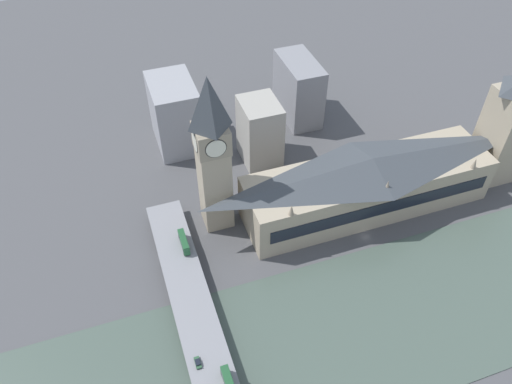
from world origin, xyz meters
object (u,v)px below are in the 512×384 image
at_px(parliament_hall, 368,183).
at_px(road_bridge, 211,367).
at_px(double_decker_bus_mid, 229,383).
at_px(clock_tower, 213,154).
at_px(double_decker_bus_lead, 184,242).
at_px(victoria_tower, 508,128).
at_px(car_northbound_tail, 198,362).

height_order(parliament_hall, road_bridge, parliament_hall).
bearing_deg(double_decker_bus_mid, road_bridge, 23.15).
distance_m(clock_tower, road_bridge, 76.99).
distance_m(clock_tower, double_decker_bus_lead, 36.69).
relative_size(victoria_tower, double_decker_bus_lead, 5.22).
relative_size(double_decker_bus_lead, car_northbound_tail, 2.61).
bearing_deg(car_northbound_tail, road_bridge, -118.40).
bearing_deg(double_decker_bus_lead, clock_tower, -50.36).
height_order(clock_tower, victoria_tower, clock_tower).
bearing_deg(double_decker_bus_lead, car_northbound_tail, 171.80).
xyz_separation_m(clock_tower, road_bridge, (-66.59, 21.16, -32.33)).
bearing_deg(car_northbound_tail, parliament_hall, -59.73).
distance_m(parliament_hall, car_northbound_tail, 102.97).
relative_size(parliament_hall, clock_tower, 1.51).
distance_m(clock_tower, victoria_tower, 132.05).
xyz_separation_m(parliament_hall, double_decker_bus_lead, (-1.80, 81.53, -4.95)).
relative_size(double_decker_bus_lead, double_decker_bus_mid, 1.06).
distance_m(victoria_tower, road_bridge, 162.87).
relative_size(victoria_tower, double_decker_bus_mid, 5.52).
distance_m(double_decker_bus_lead, double_decker_bus_mid, 60.67).
bearing_deg(road_bridge, double_decker_bus_mid, -156.85).
height_order(parliament_hall, victoria_tower, victoria_tower).
xyz_separation_m(road_bridge, double_decker_bus_lead, (51.98, -3.53, 3.67)).
xyz_separation_m(parliament_hall, car_northbound_tail, (-51.79, 88.74, -6.82)).
bearing_deg(road_bridge, car_northbound_tail, 61.60).
height_order(parliament_hall, car_northbound_tail, parliament_hall).
height_order(parliament_hall, double_decker_bus_mid, parliament_hall).
distance_m(road_bridge, double_decker_bus_mid, 10.17).
distance_m(victoria_tower, double_decker_bus_lead, 149.75).
bearing_deg(victoria_tower, road_bridge, 109.48).
bearing_deg(road_bridge, double_decker_bus_lead, -3.88).
bearing_deg(double_decker_bus_mid, victoria_tower, -67.16).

